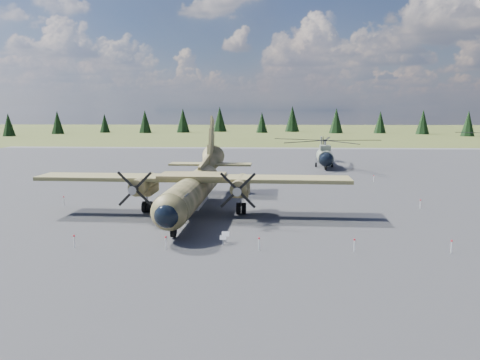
{
  "coord_description": "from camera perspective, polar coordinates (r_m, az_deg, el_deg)",
  "views": [
    {
      "loc": [
        2.21,
        -42.34,
        8.85
      ],
      "look_at": [
        0.01,
        2.0,
        2.22
      ],
      "focal_mm": 35.0,
      "sensor_mm": 36.0,
      "label": 1
    }
  ],
  "objects": [
    {
      "name": "barrier_fence",
      "position": [
        43.16,
        -0.76,
        -2.66
      ],
      "size": [
        33.12,
        29.62,
        0.85
      ],
      "color": "silver",
      "rests_on": "ground"
    },
    {
      "name": "helicopter_near",
      "position": [
        73.38,
        10.31,
        3.89
      ],
      "size": [
        18.54,
        21.08,
        4.43
      ],
      "rotation": [
        0.0,
        0.0,
        -0.07
      ],
      "color": "gray",
      "rests_on": "ground"
    },
    {
      "name": "transport_plane",
      "position": [
        40.89,
        -5.56,
        -0.45
      ],
      "size": [
        26.61,
        24.19,
        8.78
      ],
      "rotation": [
        0.0,
        0.0,
        -0.03
      ],
      "color": "#3B3B20",
      "rests_on": "ground"
    },
    {
      "name": "info_placard_right",
      "position": [
        31.2,
        -2.09,
        -7.16
      ],
      "size": [
        0.42,
        0.19,
        0.66
      ],
      "rotation": [
        0.0,
        0.0,
        0.03
      ],
      "color": "gray",
      "rests_on": "ground"
    },
    {
      "name": "apron",
      "position": [
        53.13,
        0.42,
        -1.1
      ],
      "size": [
        120.0,
        120.0,
        0.04
      ],
      "primitive_type": "cube",
      "color": "slate",
      "rests_on": "ground"
    },
    {
      "name": "info_placard_left",
      "position": [
        31.68,
        -1.77,
        -6.75
      ],
      "size": [
        0.51,
        0.23,
        0.79
      ],
      "rotation": [
        0.0,
        0.0,
        -0.04
      ],
      "color": "gray",
      "rests_on": "ground"
    },
    {
      "name": "ground",
      "position": [
        43.31,
        -0.15,
        -3.3
      ],
      "size": [
        500.0,
        500.0,
        0.0
      ],
      "primitive_type": "plane",
      "color": "#495124",
      "rests_on": "ground"
    },
    {
      "name": "treeline",
      "position": [
        40.32,
        -0.98,
        2.73
      ],
      "size": [
        313.32,
        319.41,
        10.92
      ],
      "color": "black",
      "rests_on": "ground"
    }
  ]
}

